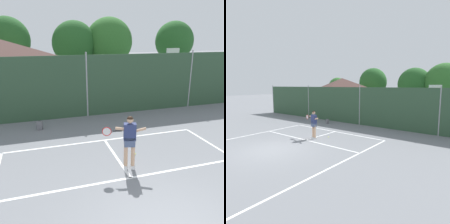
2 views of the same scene
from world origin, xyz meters
The scene contains 9 objects.
ground_plane centered at (0.00, 0.00, 0.00)m, with size 120.00×120.00×0.00m, color slate.
court_markings centered at (0.00, 0.65, 0.00)m, with size 8.30×11.10×0.01m.
chainlink_fence centered at (0.00, 9.00, 1.68)m, with size 26.09×0.09×3.50m.
basketball_hoop centered at (5.86, 10.21, 2.31)m, with size 0.90×0.67×3.55m.
clubhouse_building centered at (-5.53, 13.77, 2.27)m, with size 7.54×5.29×4.38m.
treeline_backdrop centered at (2.13, 20.25, 3.70)m, with size 27.08×4.20×6.10m.
tennis_player centered at (0.16, 3.06, 1.11)m, with size 1.42×0.38×1.85m.
tennis_ball centered at (0.73, 3.89, 0.03)m, with size 0.07×0.07×0.07m, color #CCE033.
backpack_grey centered at (-2.62, 7.64, 0.19)m, with size 0.32×0.30×0.46m.
Camera 2 is at (9.44, -6.22, 3.54)m, focal length 32.29 mm.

